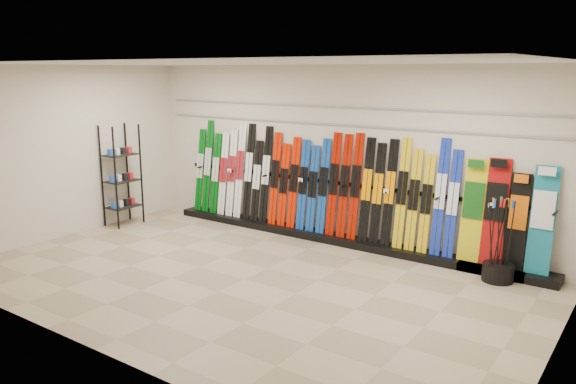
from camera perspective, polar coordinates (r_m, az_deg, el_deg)
The scene contains 13 objects.
floor at distance 8.08m, azimuth -4.46°, elevation -8.84°, with size 8.00×8.00×0.00m, color gray.
back_wall at distance 9.70m, azimuth 4.80°, elevation 3.90°, with size 8.00×8.00×0.00m, color beige.
left_wall at distance 10.65m, azimuth -21.54°, elevation 3.83°, with size 5.00×5.00×0.00m, color beige.
right_wall at distance 6.03m, azimuth 26.19°, elevation -2.52°, with size 5.00×5.00×0.00m, color beige.
ceiling at distance 7.54m, azimuth -4.84°, elevation 12.94°, with size 8.00×8.00×0.00m, color silver.
ski_rack_base at distance 9.72m, azimuth 5.14°, elevation -4.79°, with size 8.00×0.40×0.12m, color black.
skis at distance 9.90m, azimuth 2.08°, elevation 0.91°, with size 5.37×0.29×1.83m.
snowboards at distance 8.62m, azimuth 21.23°, elevation -2.26°, with size 1.29×0.24×1.56m.
accessory_rack at distance 11.08m, azimuth -16.54°, elevation 1.64°, with size 0.40×0.60×1.91m, color black.
pole_bin at distance 8.49m, azimuth 20.54°, elevation -7.66°, with size 0.43×0.43×0.25m, color black.
ski_poles at distance 8.31m, azimuth 20.72°, elevation -4.60°, with size 0.36×0.32×1.18m.
slatwall_rail_0 at distance 9.62m, azimuth 4.80°, elevation 6.83°, with size 7.60×0.02×0.03m, color gray.
slatwall_rail_1 at distance 9.60m, azimuth 4.83°, elevation 8.62°, with size 7.60×0.02×0.03m, color gray.
Camera 1 is at (4.81, -5.81, 2.91)m, focal length 35.00 mm.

